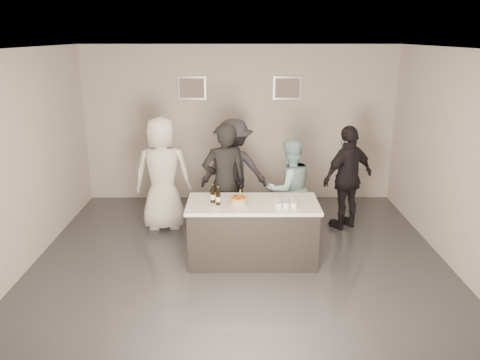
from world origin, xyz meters
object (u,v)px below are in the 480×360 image
at_px(person_guest_right, 348,178).
at_px(person_guest_back, 234,170).
at_px(cake, 239,201).
at_px(beer_bottle_a, 213,194).
at_px(person_main_blue, 289,189).
at_px(person_guest_left, 163,174).
at_px(bar_counter, 252,232).
at_px(person_main_black, 225,183).
at_px(beer_bottle_b, 218,196).

height_order(person_guest_right, person_guest_back, person_guest_back).
xyz_separation_m(cake, beer_bottle_a, (-0.36, 0.05, 0.09)).
relative_size(person_guest_right, person_guest_back, 0.98).
height_order(beer_bottle_a, person_main_blue, person_main_blue).
relative_size(person_guest_left, person_guest_back, 1.06).
height_order(bar_counter, person_guest_right, person_guest_right).
bearing_deg(person_main_black, cake, 91.42).
bearing_deg(beer_bottle_b, person_main_blue, 40.93).
xyz_separation_m(bar_counter, person_guest_left, (-1.46, 1.23, 0.51)).
height_order(beer_bottle_a, person_guest_right, person_guest_right).
relative_size(beer_bottle_b, person_main_black, 0.14).
bearing_deg(person_main_black, bar_counter, 105.92).
bearing_deg(beer_bottle_a, person_main_black, 78.67).
xyz_separation_m(person_guest_right, person_guest_back, (-1.91, 0.44, 0.02)).
xyz_separation_m(beer_bottle_b, person_guest_back, (0.20, 1.78, -0.13)).
bearing_deg(bar_counter, person_guest_back, 99.66).
relative_size(person_main_black, person_guest_back, 1.06).
distance_m(beer_bottle_a, beer_bottle_b, 0.12).
bearing_deg(bar_counter, beer_bottle_a, -179.74).
height_order(beer_bottle_a, person_main_black, person_main_black).
distance_m(beer_bottle_a, person_guest_right, 2.52).
height_order(bar_counter, beer_bottle_a, beer_bottle_a).
bearing_deg(person_guest_right, person_guest_left, -31.29).
distance_m(beer_bottle_b, person_main_black, 0.81).
relative_size(beer_bottle_a, person_guest_right, 0.15).
relative_size(beer_bottle_a, person_main_black, 0.14).
distance_m(bar_counter, person_main_black, 0.97).
height_order(cake, person_main_black, person_main_black).
bearing_deg(person_main_black, person_guest_left, -40.47).
bearing_deg(person_main_blue, cake, 26.09).
distance_m(person_guest_right, person_guest_back, 1.96).
bearing_deg(cake, person_main_black, 105.85).
height_order(cake, person_guest_right, person_guest_right).
height_order(beer_bottle_b, person_guest_back, person_guest_back).
bearing_deg(beer_bottle_a, person_guest_back, 80.71).
bearing_deg(person_guest_back, person_guest_left, 20.05).
height_order(person_main_black, person_guest_right, person_main_black).
height_order(cake, beer_bottle_b, beer_bottle_b).
bearing_deg(person_guest_left, bar_counter, 137.10).
height_order(cake, beer_bottle_a, beer_bottle_a).
bearing_deg(beer_bottle_a, person_guest_right, 29.60).
height_order(person_main_black, person_main_blue, person_main_black).
bearing_deg(person_guest_left, cake, 131.66).
height_order(beer_bottle_b, person_guest_left, person_guest_left).
relative_size(beer_bottle_a, person_main_blue, 0.16).
bearing_deg(person_guest_right, person_guest_back, -44.61).
relative_size(cake, beer_bottle_a, 0.94).
xyz_separation_m(cake, person_main_black, (-0.22, 0.77, 0.02)).
bearing_deg(beer_bottle_b, person_guest_right, 32.30).
relative_size(beer_bottle_b, person_guest_right, 0.15).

